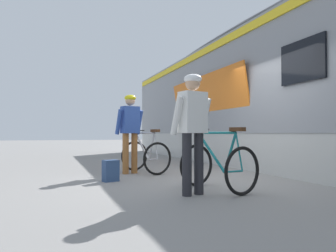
{
  "coord_description": "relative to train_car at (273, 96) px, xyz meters",
  "views": [
    {
      "loc": [
        -3.07,
        -5.59,
        0.89
      ],
      "look_at": [
        -0.79,
        0.61,
        1.05
      ],
      "focal_mm": 34.07,
      "sensor_mm": 36.0,
      "label": 1
    }
  ],
  "objects": [
    {
      "name": "cyclist_near_in_white",
      "position": [
        -3.98,
        -3.21,
        -0.91
      ],
      "size": [
        0.65,
        0.4,
        1.76
      ],
      "color": "#232328",
      "rests_on": "ground"
    },
    {
      "name": "cyclist_far_in_blue",
      "position": [
        -4.26,
        -0.45,
        -0.91
      ],
      "size": [
        0.66,
        0.41,
        1.76
      ],
      "color": "#935B2D",
      "rests_on": "ground"
    },
    {
      "name": "bicycle_far_silver",
      "position": [
        -3.9,
        -0.44,
        -1.56
      ],
      "size": [
        0.96,
        1.21,
        0.99
      ],
      "color": "black",
      "rests_on": "ground"
    },
    {
      "name": "bicycle_near_teal",
      "position": [
        -3.46,
        -3.0,
        -1.56
      ],
      "size": [
        0.96,
        1.22,
        0.99
      ],
      "color": "black",
      "rests_on": "ground"
    },
    {
      "name": "ground_plane",
      "position": [
        -2.85,
        -1.84,
        -1.97
      ],
      "size": [
        80.0,
        80.0,
        0.0
      ],
      "primitive_type": "plane",
      "color": "gray"
    },
    {
      "name": "train_car",
      "position": [
        0.0,
        0.0,
        0.0
      ],
      "size": [
        3.18,
        17.05,
        3.88
      ],
      "color": "gray",
      "rests_on": "ground"
    },
    {
      "name": "backpack_on_platform",
      "position": [
        -4.87,
        -1.49,
        -1.77
      ],
      "size": [
        0.32,
        0.26,
        0.4
      ],
      "primitive_type": "cube",
      "rotation": [
        0.0,
        0.0,
        0.3
      ],
      "color": "navy",
      "rests_on": "ground"
    }
  ]
}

